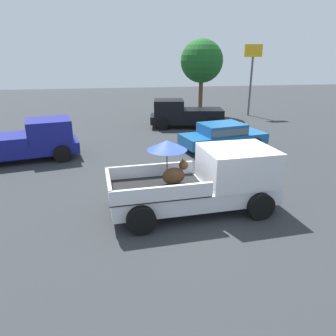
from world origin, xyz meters
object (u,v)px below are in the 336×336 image
(parked_sedan_near, at_px, (223,135))
(pickup_truck_red, at_px, (184,114))
(pickup_truck_main, at_px, (208,180))
(pickup_truck_far, at_px, (27,141))
(motel_sign, at_px, (252,67))

(parked_sedan_near, bearing_deg, pickup_truck_red, 86.42)
(pickup_truck_main, bearing_deg, pickup_truck_far, 133.67)
(pickup_truck_red, xyz_separation_m, motel_sign, (6.07, 3.36, 2.86))
(pickup_truck_red, bearing_deg, pickup_truck_main, 89.84)
(motel_sign, bearing_deg, pickup_truck_red, -151.05)
(pickup_truck_far, distance_m, motel_sign, 17.38)
(pickup_truck_far, xyz_separation_m, motel_sign, (14.59, 8.99, 2.86))
(pickup_truck_main, relative_size, pickup_truck_far, 1.02)
(pickup_truck_main, xyz_separation_m, motel_sign, (7.97, 15.13, 2.77))
(pickup_truck_red, height_order, motel_sign, motel_sign)
(pickup_truck_main, relative_size, motel_sign, 0.97)
(pickup_truck_main, height_order, pickup_truck_red, pickup_truck_main)
(parked_sedan_near, distance_m, motel_sign, 10.75)
(pickup_truck_main, bearing_deg, pickup_truck_red, 77.32)
(pickup_truck_red, relative_size, motel_sign, 0.94)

